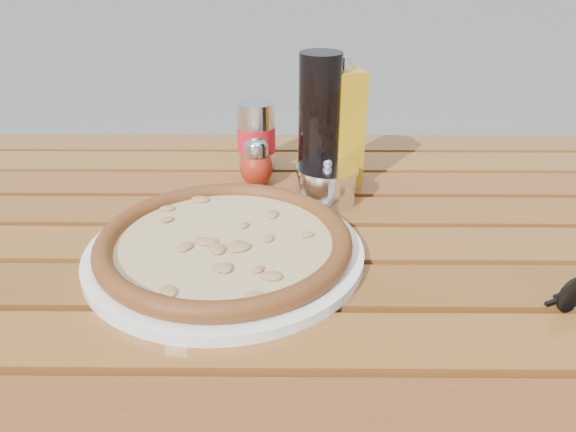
{
  "coord_description": "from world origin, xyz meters",
  "views": [
    {
      "loc": [
        0.01,
        -0.67,
        1.13
      ],
      "look_at": [
        0.0,
        0.02,
        0.78
      ],
      "focal_mm": 35.0,
      "sensor_mm": 36.0,
      "label": 1
    }
  ],
  "objects_px": {
    "dark_bottle": "(319,124)",
    "soda_can": "(256,137)",
    "pizza": "(224,242)",
    "table": "(288,288)",
    "plate": "(225,252)",
    "oregano_shaker": "(312,164)",
    "parmesan_tin": "(327,184)",
    "pepper_shaker": "(256,164)",
    "olive_oil_cruet": "(343,128)"
  },
  "relations": [
    {
      "from": "dark_bottle",
      "to": "soda_can",
      "type": "xyz_separation_m",
      "value": [
        -0.11,
        0.09,
        -0.05
      ]
    },
    {
      "from": "pizza",
      "to": "dark_bottle",
      "type": "distance_m",
      "value": 0.27
    },
    {
      "from": "pizza",
      "to": "table",
      "type": "bearing_deg",
      "value": 25.62
    },
    {
      "from": "plate",
      "to": "oregano_shaker",
      "type": "distance_m",
      "value": 0.26
    },
    {
      "from": "parmesan_tin",
      "to": "soda_can",
      "type": "bearing_deg",
      "value": 130.06
    },
    {
      "from": "soda_can",
      "to": "parmesan_tin",
      "type": "height_order",
      "value": "soda_can"
    },
    {
      "from": "plate",
      "to": "pepper_shaker",
      "type": "distance_m",
      "value": 0.24
    },
    {
      "from": "plate",
      "to": "table",
      "type": "bearing_deg",
      "value": 25.62
    },
    {
      "from": "plate",
      "to": "olive_oil_cruet",
      "type": "height_order",
      "value": "olive_oil_cruet"
    },
    {
      "from": "parmesan_tin",
      "to": "table",
      "type": "bearing_deg",
      "value": -114.72
    },
    {
      "from": "soda_can",
      "to": "pepper_shaker",
      "type": "bearing_deg",
      "value": -87.2
    },
    {
      "from": "pizza",
      "to": "oregano_shaker",
      "type": "relative_size",
      "value": 4.83
    },
    {
      "from": "table",
      "to": "pepper_shaker",
      "type": "distance_m",
      "value": 0.23
    },
    {
      "from": "plate",
      "to": "pizza",
      "type": "bearing_deg",
      "value": 0.0
    },
    {
      "from": "plate",
      "to": "oregano_shaker",
      "type": "relative_size",
      "value": 4.39
    },
    {
      "from": "plate",
      "to": "soda_can",
      "type": "distance_m",
      "value": 0.31
    },
    {
      "from": "table",
      "to": "olive_oil_cruet",
      "type": "distance_m",
      "value": 0.28
    },
    {
      "from": "pepper_shaker",
      "to": "soda_can",
      "type": "bearing_deg",
      "value": 92.8
    },
    {
      "from": "table",
      "to": "plate",
      "type": "relative_size",
      "value": 3.89
    },
    {
      "from": "pizza",
      "to": "olive_oil_cruet",
      "type": "distance_m",
      "value": 0.3
    },
    {
      "from": "pepper_shaker",
      "to": "table",
      "type": "bearing_deg",
      "value": -74.45
    },
    {
      "from": "plate",
      "to": "parmesan_tin",
      "type": "xyz_separation_m",
      "value": [
        0.14,
        0.17,
        0.02
      ]
    },
    {
      "from": "table",
      "to": "dark_bottle",
      "type": "height_order",
      "value": "dark_bottle"
    },
    {
      "from": "pizza",
      "to": "pepper_shaker",
      "type": "bearing_deg",
      "value": 83.13
    },
    {
      "from": "pepper_shaker",
      "to": "soda_can",
      "type": "xyz_separation_m",
      "value": [
        -0.0,
        0.07,
        0.02
      ]
    },
    {
      "from": "plate",
      "to": "parmesan_tin",
      "type": "bearing_deg",
      "value": 50.01
    },
    {
      "from": "plate",
      "to": "pizza",
      "type": "xyz_separation_m",
      "value": [
        0.0,
        0.0,
        0.02
      ]
    },
    {
      "from": "olive_oil_cruet",
      "to": "table",
      "type": "bearing_deg",
      "value": -113.37
    },
    {
      "from": "dark_bottle",
      "to": "table",
      "type": "bearing_deg",
      "value": -104.85
    },
    {
      "from": "table",
      "to": "pepper_shaker",
      "type": "height_order",
      "value": "pepper_shaker"
    },
    {
      "from": "table",
      "to": "plate",
      "type": "distance_m",
      "value": 0.12
    },
    {
      "from": "oregano_shaker",
      "to": "dark_bottle",
      "type": "distance_m",
      "value": 0.07
    },
    {
      "from": "table",
      "to": "oregano_shaker",
      "type": "xyz_separation_m",
      "value": [
        0.04,
        0.19,
        0.11
      ]
    },
    {
      "from": "olive_oil_cruet",
      "to": "oregano_shaker",
      "type": "bearing_deg",
      "value": -167.89
    },
    {
      "from": "oregano_shaker",
      "to": "parmesan_tin",
      "type": "distance_m",
      "value": 0.06
    },
    {
      "from": "pepper_shaker",
      "to": "soda_can",
      "type": "height_order",
      "value": "soda_can"
    },
    {
      "from": "soda_can",
      "to": "olive_oil_cruet",
      "type": "xyz_separation_m",
      "value": [
        0.14,
        -0.07,
        0.04
      ]
    },
    {
      "from": "table",
      "to": "pizza",
      "type": "height_order",
      "value": "pizza"
    },
    {
      "from": "pepper_shaker",
      "to": "dark_bottle",
      "type": "distance_m",
      "value": 0.12
    },
    {
      "from": "plate",
      "to": "soda_can",
      "type": "bearing_deg",
      "value": 85.47
    },
    {
      "from": "dark_bottle",
      "to": "parmesan_tin",
      "type": "bearing_deg",
      "value": -77.65
    },
    {
      "from": "pizza",
      "to": "parmesan_tin",
      "type": "distance_m",
      "value": 0.22
    },
    {
      "from": "plate",
      "to": "soda_can",
      "type": "height_order",
      "value": "soda_can"
    },
    {
      "from": "soda_can",
      "to": "parmesan_tin",
      "type": "distance_m",
      "value": 0.18
    },
    {
      "from": "pizza",
      "to": "pepper_shaker",
      "type": "relative_size",
      "value": 4.83
    },
    {
      "from": "dark_bottle",
      "to": "olive_oil_cruet",
      "type": "height_order",
      "value": "dark_bottle"
    },
    {
      "from": "pizza",
      "to": "olive_oil_cruet",
      "type": "relative_size",
      "value": 1.88
    },
    {
      "from": "soda_can",
      "to": "olive_oil_cruet",
      "type": "bearing_deg",
      "value": -25.18
    },
    {
      "from": "dark_bottle",
      "to": "soda_can",
      "type": "relative_size",
      "value": 1.83
    },
    {
      "from": "parmesan_tin",
      "to": "pizza",
      "type": "bearing_deg",
      "value": -129.99
    }
  ]
}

